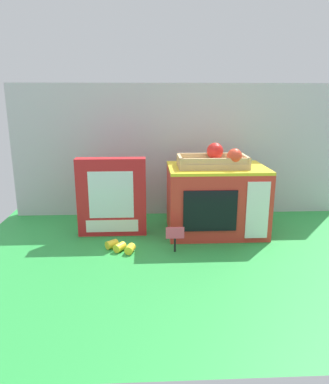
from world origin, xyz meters
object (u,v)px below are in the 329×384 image
(toy_microwave, at_px, (216,199))
(cookie_set_box, at_px, (112,197))
(loose_toy_banana, at_px, (120,247))
(price_sign, at_px, (175,235))
(food_groups_crate, at_px, (215,160))

(toy_microwave, xyz_separation_m, cookie_set_box, (-0.45, -0.01, 0.02))
(toy_microwave, bearing_deg, loose_toy_banana, -154.65)
(cookie_set_box, distance_m, price_sign, 0.34)
(toy_microwave, xyz_separation_m, loose_toy_banana, (-0.40, -0.19, -0.13))
(food_groups_crate, xyz_separation_m, loose_toy_banana, (-0.39, -0.19, -0.30))
(cookie_set_box, xyz_separation_m, price_sign, (0.25, -0.20, -0.10))
(food_groups_crate, relative_size, price_sign, 2.87)
(loose_toy_banana, bearing_deg, price_sign, -5.69)
(food_groups_crate, relative_size, cookie_set_box, 0.87)
(food_groups_crate, height_order, loose_toy_banana, food_groups_crate)
(price_sign, xyz_separation_m, loose_toy_banana, (-0.21, 0.02, -0.05))
(toy_microwave, height_order, cookie_set_box, cookie_set_box)
(food_groups_crate, xyz_separation_m, price_sign, (-0.18, -0.21, -0.25))
(cookie_set_box, bearing_deg, price_sign, -38.60)
(toy_microwave, bearing_deg, cookie_set_box, -178.75)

